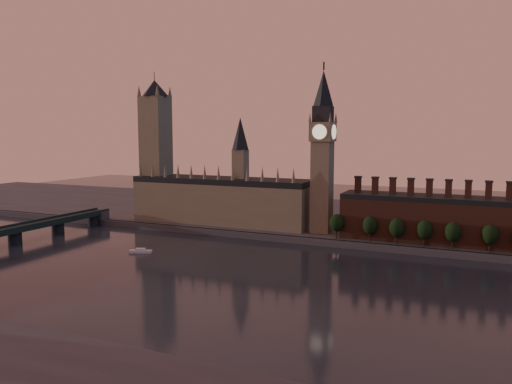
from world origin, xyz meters
TOP-DOWN VIEW (x-y plane):
  - ground at (0.00, 0.00)m, footprint 900.00×900.00m
  - north_bank at (0.00, 178.04)m, footprint 900.00×182.00m
  - palace_of_westminster at (-64.41, 114.91)m, footprint 130.00×30.30m
  - victoria_tower at (-120.00, 115.00)m, footprint 24.00×24.00m
  - big_ben at (10.00, 110.00)m, footprint 15.00×15.00m
  - chimney_block at (80.00, 110.00)m, footprint 110.00×25.00m
  - embankment_tree_0 at (23.98, 95.37)m, footprint 8.60×8.60m
  - embankment_tree_1 at (43.87, 95.50)m, footprint 8.60×8.60m
  - embankment_tree_2 at (59.31, 94.53)m, footprint 8.60×8.60m
  - embankment_tree_3 at (74.44, 94.59)m, footprint 8.60×8.60m
  - embankment_tree_4 at (89.19, 94.06)m, footprint 8.60×8.60m
  - embankment_tree_5 at (107.61, 94.90)m, footprint 8.60×8.60m
  - river_boat at (-71.93, 30.54)m, footprint 13.14×7.90m

SIDE VIEW (x-z plane):
  - ground at x=0.00m, z-range 0.00..0.00m
  - river_boat at x=-71.93m, z-range -0.30..2.24m
  - north_bank at x=0.00m, z-range 0.00..4.00m
  - embankment_tree_0 at x=23.98m, z-range 6.03..20.91m
  - embankment_tree_1 at x=43.87m, z-range 6.03..20.91m
  - embankment_tree_2 at x=59.31m, z-range 6.03..20.91m
  - embankment_tree_3 at x=74.44m, z-range 6.03..20.91m
  - embankment_tree_4 at x=89.19m, z-range 6.03..20.91m
  - embankment_tree_5 at x=107.61m, z-range 6.03..20.91m
  - chimney_block at x=80.00m, z-range -0.68..36.32m
  - palace_of_westminster at x=-64.41m, z-range -15.37..58.63m
  - big_ben at x=10.00m, z-range 3.33..110.33m
  - victoria_tower at x=-120.00m, z-range 5.09..113.09m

